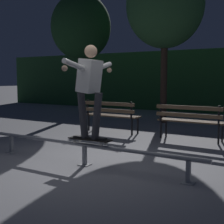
# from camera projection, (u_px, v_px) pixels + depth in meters

# --- Properties ---
(ground_plane) EXTENTS (90.00, 90.00, 0.00)m
(ground_plane) POSITION_uv_depth(u_px,v_px,m) (84.00, 165.00, 5.54)
(ground_plane) COLOR gray
(hedge_backdrop) EXTENTS (24.00, 1.20, 2.71)m
(hedge_backdrop) POSITION_uv_depth(u_px,v_px,m) (223.00, 81.00, 13.80)
(hedge_backdrop) COLOR #234C28
(hedge_backdrop) RESTS_ON ground
(grind_rail) EXTENTS (4.30, 0.18, 0.39)m
(grind_rail) POSITION_uv_depth(u_px,v_px,m) (85.00, 148.00, 5.52)
(grind_rail) COLOR gray
(grind_rail) RESTS_ON ground
(skateboard) EXTENTS (0.79, 0.23, 0.09)m
(skateboard) POSITION_uv_depth(u_px,v_px,m) (90.00, 139.00, 5.44)
(skateboard) COLOR black
(skateboard) RESTS_ON grind_rail
(skateboarder) EXTENTS (0.62, 1.41, 1.56)m
(skateboarder) POSITION_uv_depth(u_px,v_px,m) (90.00, 84.00, 5.34)
(skateboarder) COLOR black
(skateboarder) RESTS_ON skateboard
(park_bench_leftmost) EXTENTS (1.61, 0.45, 0.88)m
(park_bench_leftmost) POSITION_uv_depth(u_px,v_px,m) (111.00, 113.00, 8.82)
(park_bench_leftmost) COLOR black
(park_bench_leftmost) RESTS_ON ground
(park_bench_left_center) EXTENTS (1.61, 0.45, 0.88)m
(park_bench_left_center) POSITION_uv_depth(u_px,v_px,m) (190.00, 118.00, 7.67)
(park_bench_left_center) COLOR black
(park_bench_left_center) RESTS_ON ground
(tree_behind_benches) EXTENTS (2.52, 2.52, 5.23)m
(tree_behind_benches) POSITION_uv_depth(u_px,v_px,m) (165.00, 6.00, 10.46)
(tree_behind_benches) COLOR #3D2D23
(tree_behind_benches) RESTS_ON ground
(tree_far_left) EXTENTS (2.33, 2.33, 4.76)m
(tree_far_left) POSITION_uv_depth(u_px,v_px,m) (81.00, 27.00, 12.60)
(tree_far_left) COLOR #3D2D23
(tree_far_left) RESTS_ON ground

